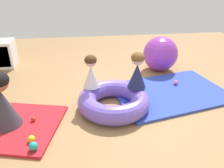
# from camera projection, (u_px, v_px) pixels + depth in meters

# --- Properties ---
(ground_plane) EXTENTS (8.00, 8.00, 0.00)m
(ground_plane) POSITION_uv_depth(u_px,v_px,m) (120.00, 103.00, 3.66)
(ground_plane) COLOR #9E7549
(gym_mat_near_right) EXTENTS (2.06, 1.63, 0.04)m
(gym_mat_near_right) POSITION_uv_depth(u_px,v_px,m) (170.00, 92.00, 3.93)
(gym_mat_near_right) COLOR #2D47B7
(gym_mat_near_right) RESTS_ON ground
(gym_mat_far_left) EXTENTS (1.55, 1.35, 0.04)m
(gym_mat_far_left) POSITION_uv_depth(u_px,v_px,m) (8.00, 125.00, 3.12)
(gym_mat_far_left) COLOR red
(gym_mat_far_left) RESTS_ON ground
(inflatable_cushion) EXTENTS (1.07, 1.07, 0.28)m
(inflatable_cushion) POSITION_uv_depth(u_px,v_px,m) (114.00, 101.00, 3.46)
(inflatable_cushion) COLOR #7056D1
(inflatable_cushion) RESTS_ON ground
(child_in_navy) EXTENTS (0.39, 0.39, 0.55)m
(child_in_navy) POSITION_uv_depth(u_px,v_px,m) (137.00, 71.00, 3.44)
(child_in_navy) COLOR navy
(child_in_navy) RESTS_ON inflatable_cushion
(child_in_white) EXTENTS (0.36, 0.36, 0.50)m
(child_in_white) POSITION_uv_depth(u_px,v_px,m) (91.00, 72.00, 3.47)
(child_in_white) COLOR white
(child_in_white) RESTS_ON inflatable_cushion
(adult_seated) EXTENTS (0.39, 0.39, 0.76)m
(adult_seated) POSITION_uv_depth(u_px,v_px,m) (2.00, 100.00, 2.94)
(adult_seated) COLOR #383842
(adult_seated) RESTS_ON gym_mat_far_left
(play_ball_teal) EXTENTS (0.10, 0.10, 0.10)m
(play_ball_teal) POSITION_uv_depth(u_px,v_px,m) (33.00, 146.00, 2.65)
(play_ball_teal) COLOR teal
(play_ball_teal) RESTS_ON gym_mat_far_left
(play_ball_pink) EXTENTS (0.08, 0.08, 0.08)m
(play_ball_pink) POSITION_uv_depth(u_px,v_px,m) (176.00, 83.00, 4.14)
(play_ball_pink) COLOR pink
(play_ball_pink) RESTS_ON gym_mat_near_right
(play_ball_yellow) EXTENTS (0.09, 0.09, 0.09)m
(play_ball_yellow) POSITION_uv_depth(u_px,v_px,m) (31.00, 139.00, 2.77)
(play_ball_yellow) COLOR yellow
(play_ball_yellow) RESTS_ON gym_mat_far_left
(play_ball_green) EXTENTS (0.06, 0.06, 0.06)m
(play_ball_green) POSITION_uv_depth(u_px,v_px,m) (132.00, 97.00, 3.69)
(play_ball_green) COLOR green
(play_ball_green) RESTS_ON gym_mat_near_right
(play_ball_red) EXTENTS (0.07, 0.07, 0.07)m
(play_ball_red) POSITION_uv_depth(u_px,v_px,m) (33.00, 119.00, 3.16)
(play_ball_red) COLOR red
(play_ball_red) RESTS_ON gym_mat_far_left
(exercise_ball_large) EXTENTS (0.69, 0.69, 0.69)m
(exercise_ball_large) POSITION_uv_depth(u_px,v_px,m) (160.00, 54.00, 4.70)
(exercise_ball_large) COLOR purple
(exercise_ball_large) RESTS_ON ground
(storage_cube) EXTENTS (0.44, 0.44, 0.56)m
(storage_cube) POSITION_uv_depth(u_px,v_px,m) (3.00, 54.00, 4.89)
(storage_cube) COLOR white
(storage_cube) RESTS_ON ground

